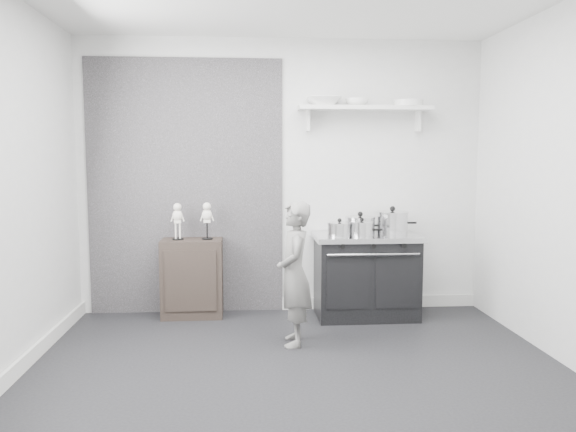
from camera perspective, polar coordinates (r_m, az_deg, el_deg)
The scene contains 15 objects.
ground at distance 4.11m, azimuth 1.15°, elevation -16.10°, with size 4.00×4.00×0.00m, color black.
room_shell at distance 3.95m, azimuth -0.31°, elevation 7.34°, with size 4.02×3.62×2.71m.
wall_shelf at distance 5.61m, azimuth 7.80°, elevation 10.68°, with size 1.30×0.26×0.24m.
stove at distance 5.51m, azimuth 7.92°, elevation -5.98°, with size 1.01×0.63×0.81m.
side_cabinet at distance 5.55m, azimuth -9.69°, elevation -6.23°, with size 0.58×0.34×0.76m, color black.
child at distance 4.63m, azimuth 0.65°, elevation -5.88°, with size 0.43×0.28×1.19m, color slate.
pot_front_left at distance 5.28m, azimuth 5.26°, elevation -1.34°, with size 0.32×0.23×0.17m.
pot_back_left at distance 5.52m, azimuth 7.35°, elevation -0.88°, with size 0.38×0.29×0.21m.
pot_back_right at distance 5.58m, azimuth 10.55°, elevation -0.60°, with size 0.40×0.31×0.26m.
pot_front_center at distance 5.28m, azimuth 7.51°, elevation -1.31°, with size 0.30×0.21×0.18m.
skeleton_full at distance 5.47m, azimuth -11.16°, elevation -0.27°, with size 0.11×0.07×0.41m, color silver, non-canonical shape.
skeleton_torso at distance 5.44m, azimuth -8.23°, elevation -0.22°, with size 0.11×0.07×0.41m, color silver, non-canonical shape.
bowl_large at distance 5.54m, azimuth 3.66°, elevation 11.54°, with size 0.34×0.34×0.08m, color white.
bowl_small at distance 5.59m, azimuth 7.02°, elevation 11.39°, with size 0.22×0.22×0.07m, color white.
plate_stack at distance 5.71m, azimuth 12.16°, elevation 11.14°, with size 0.28×0.28×0.06m, color silver.
Camera 1 is at (-0.37, -3.79, 1.55)m, focal length 35.00 mm.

